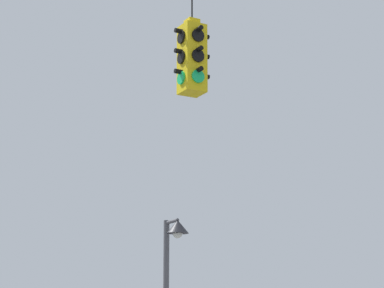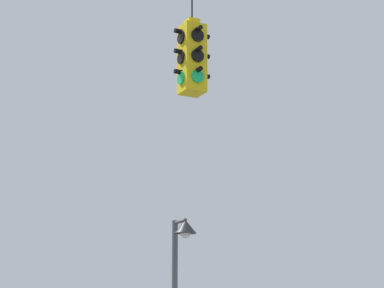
# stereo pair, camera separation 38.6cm
# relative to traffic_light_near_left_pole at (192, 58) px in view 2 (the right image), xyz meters

# --- Properties ---
(traffic_light_near_left_pole) EXTENTS (0.58, 0.58, 1.96)m
(traffic_light_near_left_pole) POSITION_rel_traffic_light_near_left_pole_xyz_m (0.00, 0.00, 0.00)
(traffic_light_near_left_pole) COLOR yellow
(street_lamp) EXTENTS (0.44, 0.77, 4.23)m
(street_lamp) POSITION_rel_traffic_light_near_left_pole_xyz_m (1.81, 4.11, -2.93)
(street_lamp) COLOR #515156
(street_lamp) RESTS_ON ground_plane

